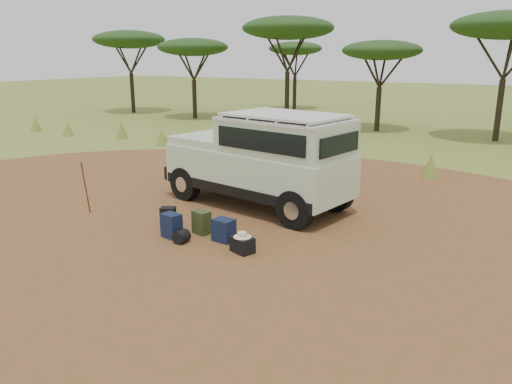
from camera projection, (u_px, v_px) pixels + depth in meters
The scene contains 13 objects.
ground at pixel (211, 236), 11.38m from camera, with size 140.00×140.00×0.00m, color olive.
dirt_clearing at pixel (211, 236), 11.38m from camera, with size 23.00×23.00×0.01m, color brown.
grass_fringe at pixel (352, 156), 18.39m from camera, with size 36.60×1.60×0.90m.
acacia_treeline at pixel (443, 38), 26.09m from camera, with size 46.70×13.20×6.26m.
safari_vehicle at pixel (263, 162), 13.34m from camera, with size 5.55×2.90×2.58m.
walking_staff at pixel (86, 188), 12.78m from camera, with size 0.03×0.03×1.44m, color brown.
backpack_black at pixel (168, 217), 11.99m from camera, with size 0.35×0.26×0.48m, color black.
backpack_navy at pixel (172, 226), 11.24m from camera, with size 0.43×0.31×0.56m, color #13203D.
backpack_olive at pixel (202, 222), 11.50m from camera, with size 0.39×0.28×0.55m, color #35451F.
duffel_navy at pixel (224, 230), 11.03m from camera, with size 0.46×0.34×0.51m, color #13203D.
hard_case at pixel (242, 245), 10.42m from camera, with size 0.48×0.34×0.34m, color black.
stuff_sack at pixel (182, 237), 10.95m from camera, with size 0.30×0.30×0.30m, color black.
safari_hat at pixel (242, 235), 10.36m from camera, with size 0.38×0.38×0.11m.
Camera 1 is at (6.40, -8.65, 3.99)m, focal length 35.00 mm.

